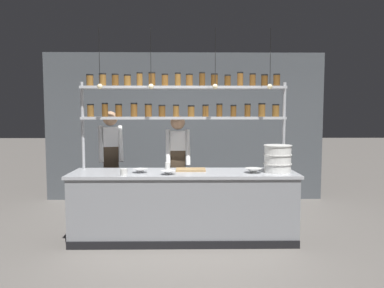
{
  "coord_description": "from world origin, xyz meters",
  "views": [
    {
      "loc": [
        0.04,
        -4.93,
        1.71
      ],
      "look_at": [
        0.11,
        0.2,
        1.28
      ],
      "focal_mm": 35.0,
      "sensor_mm": 36.0,
      "label": 1
    }
  ],
  "objects": [
    {
      "name": "prep_bowl_center_back",
      "position": [
        0.92,
        -0.1,
        0.95
      ],
      "size": [
        0.23,
        0.23,
        0.06
      ],
      "color": "silver",
      "rests_on": "prep_counter"
    },
    {
      "name": "container_stack",
      "position": [
        1.24,
        -0.06,
        1.1
      ],
      "size": [
        0.37,
        0.37,
        0.36
      ],
      "color": "white",
      "rests_on": "prep_counter"
    },
    {
      "name": "ground_plane",
      "position": [
        0.0,
        0.0,
        0.0
      ],
      "size": [
        40.0,
        40.0,
        0.0
      ],
      "primitive_type": "plane",
      "color": "slate"
    },
    {
      "name": "back_wall",
      "position": [
        0.0,
        2.38,
        1.43
      ],
      "size": [
        5.39,
        0.12,
        2.85
      ],
      "primitive_type": "cube",
      "color": "#4C5156",
      "rests_on": "ground_plane"
    },
    {
      "name": "prep_bowl_center_front",
      "position": [
        -0.2,
        -0.21,
        0.94
      ],
      "size": [
        0.19,
        0.19,
        0.05
      ],
      "color": "white",
      "rests_on": "prep_counter"
    },
    {
      "name": "spice_shelf_unit",
      "position": [
        -0.01,
        0.33,
        1.83
      ],
      "size": [
        2.88,
        0.28,
        2.27
      ],
      "color": "#ADAFB5",
      "rests_on": "ground_plane"
    },
    {
      "name": "prep_bowl_near_left",
      "position": [
        -0.57,
        -0.06,
        0.95
      ],
      "size": [
        0.2,
        0.2,
        0.05
      ],
      "color": "white",
      "rests_on": "prep_counter"
    },
    {
      "name": "prep_counter",
      "position": [
        0.0,
        -0.0,
        0.46
      ],
      "size": [
        2.99,
        0.76,
        0.92
      ],
      "color": "gray",
      "rests_on": "ground_plane"
    },
    {
      "name": "serving_cup_front",
      "position": [
        -0.75,
        -0.28,
        0.96
      ],
      "size": [
        0.09,
        0.09,
        0.09
      ],
      "color": "silver",
      "rests_on": "prep_counter"
    },
    {
      "name": "chef_center",
      "position": [
        -0.09,
        0.57,
        0.96
      ],
      "size": [
        0.37,
        0.3,
        1.67
      ],
      "rotation": [
        0.0,
        0.0,
        0.05
      ],
      "color": "black",
      "rests_on": "ground_plane"
    },
    {
      "name": "serving_cup_by_board",
      "position": [
        -0.23,
        0.26,
        0.97
      ],
      "size": [
        0.07,
        0.07,
        0.09
      ],
      "color": "silver",
      "rests_on": "prep_counter"
    },
    {
      "name": "chef_left",
      "position": [
        -1.11,
        0.74,
        1.0
      ],
      "size": [
        0.41,
        0.34,
        1.73
      ],
      "rotation": [
        0.0,
        0.0,
        0.25
      ],
      "color": "black",
      "rests_on": "ground_plane"
    },
    {
      "name": "cutting_board",
      "position": [
        0.1,
        0.11,
        0.93
      ],
      "size": [
        0.4,
        0.26,
        0.02
      ],
      "color": "#A88456",
      "rests_on": "prep_counter"
    },
    {
      "name": "pendant_light_row",
      "position": [
        0.01,
        0.0,
        2.09
      ],
      "size": [
        2.29,
        0.07,
        0.79
      ],
      "color": "black"
    }
  ]
}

